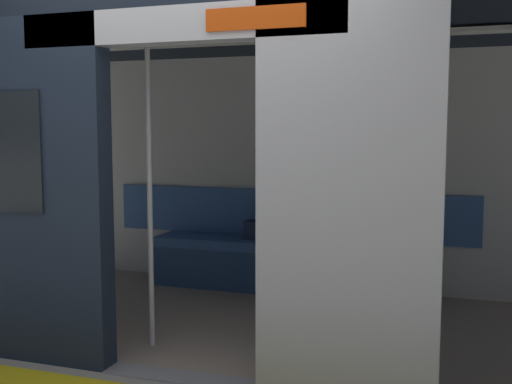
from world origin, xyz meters
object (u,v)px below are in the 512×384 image
object	(u,v)px
bench_seat	(279,253)
person_seated	(298,220)
book	(342,242)
grab_pole_door	(150,191)
grab_pole_far	(276,194)
train_car	(236,127)
handbag	(259,230)

from	to	relation	value
bench_seat	person_seated	xyz separation A→B (m)	(-0.19, 0.05, 0.33)
book	grab_pole_door	distance (m)	2.09
book	grab_pole_far	distance (m)	1.76
train_car	grab_pole_far	bearing A→B (deg)	129.64
train_car	bench_seat	distance (m)	1.49
grab_pole_door	grab_pole_far	size ratio (longest dim) A/B	1.00
bench_seat	grab_pole_door	world-z (taller)	grab_pole_door
person_seated	book	xyz separation A→B (m)	(-0.38, -0.14, -0.20)
handbag	grab_pole_far	world-z (taller)	grab_pole_far
book	grab_pole_door	xyz separation A→B (m)	(1.00, 1.73, 0.60)
handbag	book	distance (m)	0.79
train_car	book	world-z (taller)	train_car
handbag	grab_pole_far	distance (m)	1.84
bench_seat	grab_pole_far	world-z (taller)	grab_pole_far
bench_seat	grab_pole_far	distance (m)	1.77
person_seated	grab_pole_door	world-z (taller)	grab_pole_door
bench_seat	book	xyz separation A→B (m)	(-0.57, -0.09, 0.12)
bench_seat	grab_pole_door	size ratio (longest dim) A/B	1.11
train_car	grab_pole_door	distance (m)	0.89
person_seated	book	world-z (taller)	person_seated
bench_seat	grab_pole_door	xyz separation A→B (m)	(0.44, 1.64, 0.72)
bench_seat	train_car	bearing A→B (deg)	85.83
handbag	bench_seat	bearing A→B (deg)	160.26
grab_pole_door	bench_seat	bearing A→B (deg)	-104.92
person_seated	grab_pole_far	world-z (taller)	grab_pole_far
train_car	person_seated	xyz separation A→B (m)	(-0.26, -0.90, -0.83)
handbag	grab_pole_door	distance (m)	1.81
handbag	book	size ratio (longest dim) A/B	1.18
train_car	bench_seat	bearing A→B (deg)	-94.17
train_car	grab_pole_door	world-z (taller)	train_car
grab_pole_far	handbag	bearing A→B (deg)	-68.09
bench_seat	book	size ratio (longest dim) A/B	10.98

